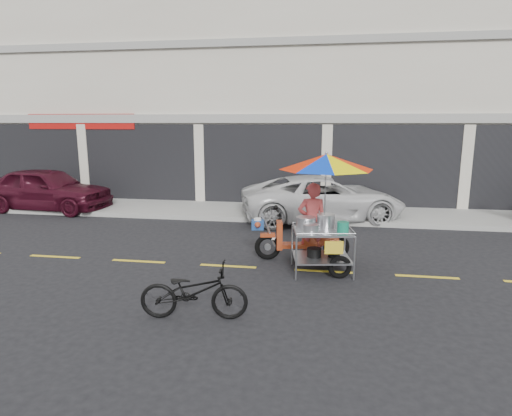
# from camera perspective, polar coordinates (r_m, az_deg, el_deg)

# --- Properties ---
(ground) EXTENTS (90.00, 90.00, 0.00)m
(ground) POSITION_cam_1_polar(r_m,az_deg,el_deg) (8.90, 9.05, -8.34)
(ground) COLOR black
(sidewalk) EXTENTS (45.00, 3.00, 0.15)m
(sidewalk) POSITION_cam_1_polar(r_m,az_deg,el_deg) (14.19, 9.18, -0.58)
(sidewalk) COLOR gray
(sidewalk) RESTS_ON ground
(shophouse_block) EXTENTS (36.00, 8.11, 10.40)m
(shophouse_block) POSITION_cam_1_polar(r_m,az_deg,el_deg) (19.23, 18.34, 14.58)
(shophouse_block) COLOR beige
(shophouse_block) RESTS_ON ground
(centerline) EXTENTS (42.00, 0.10, 0.01)m
(centerline) POSITION_cam_1_polar(r_m,az_deg,el_deg) (8.90, 9.05, -8.32)
(centerline) COLOR gold
(centerline) RESTS_ON ground
(maroon_sedan) EXTENTS (4.45, 2.00, 1.48)m
(maroon_sedan) POSITION_cam_1_polar(r_m,az_deg,el_deg) (16.20, -26.11, 2.28)
(maroon_sedan) COLOR #3A0B19
(maroon_sedan) RESTS_ON ground
(white_pickup) EXTENTS (5.40, 3.58, 1.38)m
(white_pickup) POSITION_cam_1_polar(r_m,az_deg,el_deg) (13.29, 8.87, 1.32)
(white_pickup) COLOR silver
(white_pickup) RESTS_ON ground
(near_bicycle) EXTENTS (1.72, 0.78, 0.87)m
(near_bicycle) POSITION_cam_1_polar(r_m,az_deg,el_deg) (6.74, -8.29, -10.97)
(near_bicycle) COLOR black
(near_bicycle) RESTS_ON ground
(food_vendor_rig) EXTENTS (2.65, 2.14, 2.44)m
(food_vendor_rig) POSITION_cam_1_polar(r_m,az_deg,el_deg) (8.80, 8.43, 1.74)
(food_vendor_rig) COLOR black
(food_vendor_rig) RESTS_ON ground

